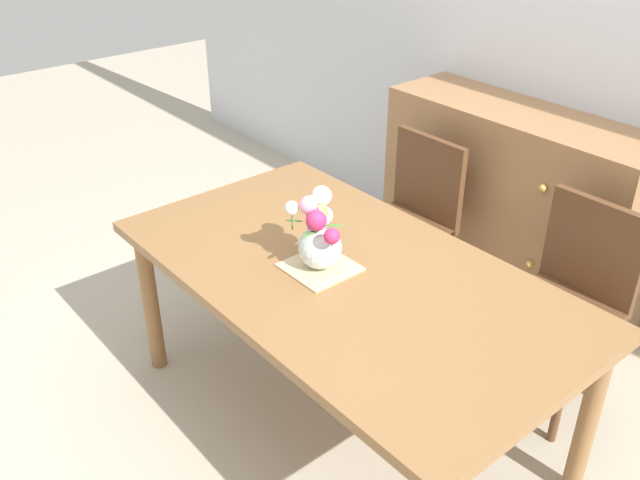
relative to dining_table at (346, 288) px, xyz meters
name	(u,v)px	position (x,y,z in m)	size (l,w,h in m)	color
ground_plane	(343,419)	(0.00, 0.00, -0.67)	(12.00, 12.00, 0.00)	#B7AD99
back_wall	(613,26)	(0.00, 1.60, 0.73)	(7.00, 0.10, 2.80)	silver
dining_table	(346,288)	(0.00, 0.00, 0.00)	(1.80, 1.00, 0.75)	olive
chair_left	(411,214)	(-0.45, 0.84, -0.15)	(0.42, 0.42, 0.90)	brown
chair_right	(571,292)	(0.45, 0.84, -0.15)	(0.42, 0.42, 0.90)	brown
dresser	(511,205)	(-0.21, 1.33, -0.17)	(1.40, 0.47, 1.00)	#9E7047
placemat	(320,267)	(-0.07, -0.06, 0.08)	(0.24, 0.24, 0.01)	#CCB789
flower_vase	(319,234)	(-0.09, -0.06, 0.22)	(0.25, 0.20, 0.28)	silver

